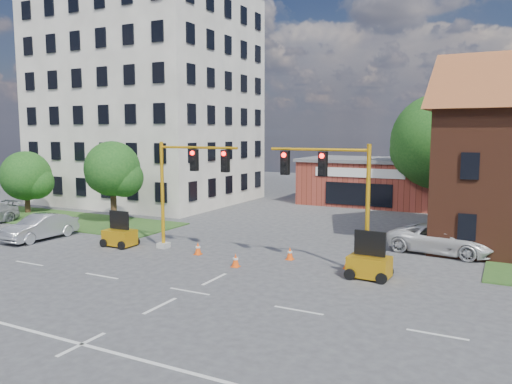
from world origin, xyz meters
TOP-DOWN VIEW (x-y plane):
  - ground at (0.00, 0.00)m, footprint 120.00×120.00m
  - grass_verge_nw at (-20.00, 10.00)m, footprint 22.00×6.00m
  - lane_markings at (0.00, -3.00)m, footprint 60.00×36.00m
  - office_block at (-20.00, 21.90)m, footprint 18.40×15.40m
  - brick_shop at (0.00, 29.98)m, footprint 12.40×8.40m
  - tree_large at (6.91, 27.08)m, footprint 8.44×8.04m
  - tree_nw_front at (-13.80, 10.58)m, footprint 4.23×4.03m
  - tree_nw_rear at (-23.79, 11.08)m, footprint 4.30×4.10m
  - signal_mast_west at (-4.36, 6.00)m, footprint 5.30×0.60m
  - signal_mast_east at (4.36, 6.00)m, footprint 5.30×0.60m
  - trailer_west at (-8.55, 5.14)m, footprint 1.79×1.20m
  - trailer_east at (6.30, 5.40)m, footprint 1.94×1.35m
  - cone_a at (-3.29, 5.56)m, footprint 0.40×0.40m
  - cone_b at (1.68, 6.86)m, footprint 0.40×0.40m
  - cone_c at (-0.18, 4.28)m, footprint 0.40×0.40m
  - cone_d at (4.93, 6.56)m, footprint 0.40×0.40m
  - pickup_white at (8.67, 12.01)m, footprint 6.04×3.41m
  - sedan_silver_front at (-14.35, 4.32)m, footprint 1.73×4.82m

SIDE VIEW (x-z plane):
  - ground at x=0.00m, z-range 0.00..0.00m
  - lane_markings at x=0.00m, z-range 0.00..0.01m
  - grass_verge_nw at x=-20.00m, z-range 0.00..0.08m
  - cone_a at x=-3.29m, z-range -0.01..0.69m
  - cone_b at x=1.68m, z-range -0.01..0.69m
  - cone_c at x=-0.18m, z-range -0.01..0.69m
  - cone_d at x=4.93m, z-range -0.01..0.69m
  - trailer_west at x=-8.55m, z-range -0.38..1.65m
  - trailer_east at x=6.30m, z-range -0.40..1.73m
  - sedan_silver_front at x=-14.35m, z-range 0.00..1.58m
  - pickup_white at x=8.67m, z-range 0.00..1.59m
  - brick_shop at x=0.00m, z-range 0.01..4.31m
  - tree_nw_rear at x=-23.79m, z-range 0.41..5.59m
  - tree_nw_front at x=-13.80m, z-range 0.85..6.96m
  - signal_mast_west at x=-4.36m, z-range 0.82..7.02m
  - signal_mast_east at x=4.36m, z-range 0.82..7.02m
  - tree_large at x=6.91m, z-range 0.72..10.68m
  - office_block at x=-20.00m, z-range 0.01..20.61m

